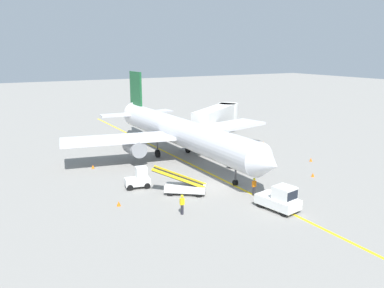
% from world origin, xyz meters
% --- Properties ---
extents(ground_plane, '(300.00, 300.00, 0.00)m').
position_xyz_m(ground_plane, '(0.00, 0.00, 0.00)').
color(ground_plane, gray).
extents(taxi_line_yellow, '(2.25, 79.98, 0.01)m').
position_xyz_m(taxi_line_yellow, '(1.63, 5.00, 0.00)').
color(taxi_line_yellow, yellow).
rests_on(taxi_line_yellow, ground).
extents(airliner, '(28.60, 35.27, 10.10)m').
position_xyz_m(airliner, '(1.62, 11.36, 3.42)').
color(airliner, silver).
rests_on(airliner, ground).
extents(jet_bridge, '(11.78, 9.61, 4.85)m').
position_xyz_m(jet_bridge, '(12.27, 18.69, 3.54)').
color(jet_bridge, silver).
rests_on(jet_bridge, ground).
extents(pushback_tug, '(2.55, 3.90, 2.20)m').
position_xyz_m(pushback_tug, '(1.56, -7.68, 0.99)').
color(pushback_tug, silver).
rests_on(pushback_tug, ground).
extents(baggage_tug_near_wing, '(2.60, 1.73, 2.10)m').
position_xyz_m(baggage_tug_near_wing, '(-6.80, 3.30, 0.93)').
color(baggage_tug_near_wing, silver).
rests_on(baggage_tug_near_wing, ground).
extents(belt_loader_forward_hold, '(4.78, 3.95, 2.59)m').
position_xyz_m(belt_loader_forward_hold, '(-3.73, -0.41, 0.78)').
color(belt_loader_forward_hold, silver).
rests_on(belt_loader_forward_hold, ground).
extents(belt_loader_aft_hold, '(4.17, 4.64, 2.59)m').
position_xyz_m(belt_loader_aft_hold, '(6.11, 5.07, 0.78)').
color(belt_loader_aft_hold, silver).
rests_on(belt_loader_aft_hold, ground).
extents(ground_crew_marshaller, '(0.36, 0.24, 1.70)m').
position_xyz_m(ground_crew_marshaller, '(1.79, -3.85, 0.91)').
color(ground_crew_marshaller, '#26262D').
rests_on(ground_crew_marshaller, ground).
extents(ground_crew_wing_walker, '(0.36, 0.24, 1.70)m').
position_xyz_m(ground_crew_wing_walker, '(-6.05, -4.47, 0.91)').
color(ground_crew_wing_walker, '#26262D').
rests_on(ground_crew_wing_walker, ground).
extents(safety_cone_nose_left, '(0.36, 0.36, 0.44)m').
position_xyz_m(safety_cone_nose_left, '(-10.06, -0.25, 0.22)').
color(safety_cone_nose_left, orange).
rests_on(safety_cone_nose_left, ground).
extents(safety_cone_nose_right, '(0.36, 0.36, 0.44)m').
position_xyz_m(safety_cone_nose_right, '(-9.08, 11.89, 0.22)').
color(safety_cone_nose_right, orange).
rests_on(safety_cone_nose_right, ground).
extents(safety_cone_wingtip_left, '(0.36, 0.36, 0.44)m').
position_xyz_m(safety_cone_wingtip_left, '(14.97, 2.01, 0.22)').
color(safety_cone_wingtip_left, orange).
rests_on(safety_cone_wingtip_left, ground).
extents(safety_cone_wingtip_right, '(0.36, 0.36, 0.44)m').
position_xyz_m(safety_cone_wingtip_right, '(15.49, 11.73, 0.22)').
color(safety_cone_wingtip_right, orange).
rests_on(safety_cone_wingtip_right, ground).
extents(safety_cone_tail_area, '(0.36, 0.36, 0.44)m').
position_xyz_m(safety_cone_tail_area, '(10.72, -2.48, 0.22)').
color(safety_cone_tail_area, orange).
rests_on(safety_cone_tail_area, ground).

